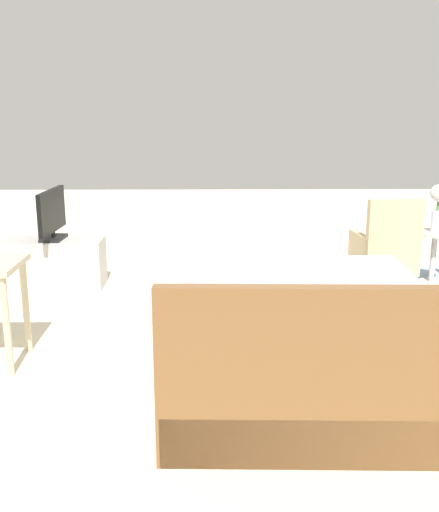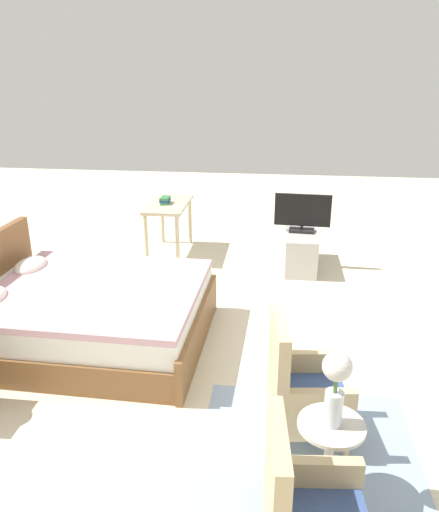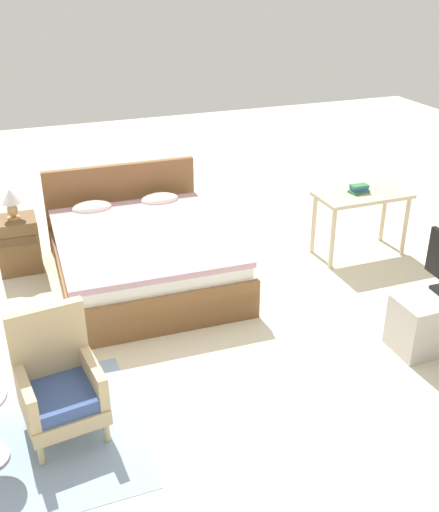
{
  "view_description": "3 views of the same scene",
  "coord_description": "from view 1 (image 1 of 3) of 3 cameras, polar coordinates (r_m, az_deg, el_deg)",
  "views": [
    {
      "loc": [
        0.42,
        4.77,
        1.8
      ],
      "look_at": [
        0.37,
        0.25,
        0.64
      ],
      "focal_mm": 42.0,
      "sensor_mm": 36.0,
      "label": 1
    },
    {
      "loc": [
        -4.25,
        -0.71,
        2.51
      ],
      "look_at": [
        0.4,
        -0.15,
        0.71
      ],
      "focal_mm": 35.0,
      "sensor_mm": 36.0,
      "label": 2
    },
    {
      "loc": [
        -1.41,
        -4.48,
        3.08
      ],
      "look_at": [
        0.26,
        -0.07,
        0.72
      ],
      "focal_mm": 42.0,
      "sensor_mm": 36.0,
      "label": 3
    }
  ],
  "objects": [
    {
      "name": "ground_plane",
      "position": [
        5.12,
        4.15,
        -6.27
      ],
      "size": [
        16.0,
        16.0,
        0.0
      ],
      "primitive_type": "plane",
      "color": "beige"
    },
    {
      "name": "floor_rug",
      "position": [
        6.44,
        19.74,
        -2.71
      ],
      "size": [
        2.1,
        1.5,
        0.01
      ],
      "color": "#8EA8C6",
      "rests_on": "ground_plane"
    },
    {
      "name": "bed",
      "position": [
        4.04,
        8.19,
        -7.65
      ],
      "size": [
        1.81,
        2.23,
        0.96
      ],
      "color": "brown",
      "rests_on": "ground_plane"
    },
    {
      "name": "armchair_by_window_right",
      "position": [
        6.12,
        15.54,
        0.44
      ],
      "size": [
        0.6,
        0.6,
        0.92
      ],
      "color": "#CCB284",
      "rests_on": "floor_rug"
    },
    {
      "name": "side_table",
      "position": [
        6.43,
        19.72,
        0.42
      ],
      "size": [
        0.4,
        0.4,
        0.55
      ],
      "color": "beige",
      "rests_on": "ground_plane"
    },
    {
      "name": "flower_vase",
      "position": [
        6.34,
        20.1,
        4.76
      ],
      "size": [
        0.17,
        0.17,
        0.48
      ],
      "color": "silver",
      "rests_on": "side_table"
    },
    {
      "name": "tv_stand",
      "position": [
        6.21,
        -15.37,
        -0.67
      ],
      "size": [
        0.96,
        0.4,
        0.49
      ],
      "color": "#B7B2AD",
      "rests_on": "ground_plane"
    },
    {
      "name": "tv_flatscreen",
      "position": [
        6.1,
        -15.7,
        3.86
      ],
      "size": [
        0.22,
        0.72,
        0.5
      ],
      "color": "black",
      "rests_on": "tv_stand"
    }
  ]
}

